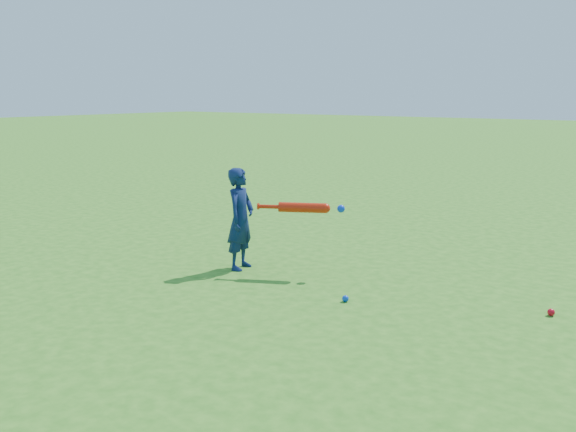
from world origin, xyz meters
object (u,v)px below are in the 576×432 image
(child, at_px, (241,219))
(ground_ball_blue, at_px, (345,299))
(ground_ball_red, at_px, (551,312))
(bat_swing, at_px, (306,208))

(child, height_order, ground_ball_blue, child)
(child, distance_m, ground_ball_blue, 1.57)
(child, xyz_separation_m, ground_ball_red, (3.03, 0.38, -0.50))
(child, xyz_separation_m, bat_swing, (0.65, 0.26, 0.15))
(ground_ball_blue, bearing_deg, ground_ball_red, 23.57)
(ground_ball_blue, height_order, bat_swing, bat_swing)
(ground_ball_red, distance_m, bat_swing, 2.47)
(child, relative_size, ground_ball_red, 17.16)
(ground_ball_red, height_order, bat_swing, bat_swing)
(child, relative_size, bat_swing, 1.30)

